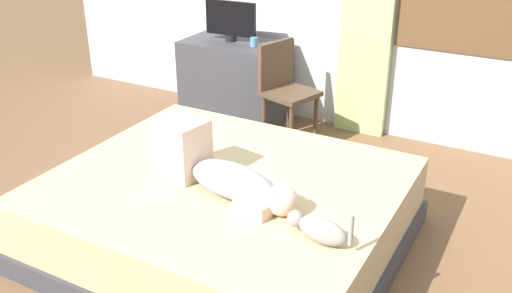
{
  "coord_description": "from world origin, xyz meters",
  "views": [
    {
      "loc": [
        1.45,
        -2.31,
        2.05
      ],
      "look_at": [
        -0.02,
        0.38,
        0.61
      ],
      "focal_mm": 40.24,
      "sensor_mm": 36.0,
      "label": 1
    }
  ],
  "objects_px": {
    "cat": "(319,229)",
    "desk": "(235,81)",
    "person_lying": "(219,171)",
    "chair_by_desk": "(284,86)",
    "bed": "(225,213)",
    "tv_monitor": "(231,20)",
    "cup": "(254,42)"
  },
  "relations": [
    {
      "from": "desk",
      "to": "tv_monitor",
      "type": "xyz_separation_m",
      "value": [
        -0.04,
        -0.0,
        0.55
      ]
    },
    {
      "from": "cup",
      "to": "desk",
      "type": "bearing_deg",
      "value": 164.38
    },
    {
      "from": "person_lying",
      "to": "tv_monitor",
      "type": "distance_m",
      "value": 2.18
    },
    {
      "from": "chair_by_desk",
      "to": "person_lying",
      "type": "bearing_deg",
      "value": -76.47
    },
    {
      "from": "bed",
      "to": "chair_by_desk",
      "type": "relative_size",
      "value": 2.35
    },
    {
      "from": "cat",
      "to": "person_lying",
      "type": "bearing_deg",
      "value": 163.4
    },
    {
      "from": "cat",
      "to": "chair_by_desk",
      "type": "xyz_separation_m",
      "value": [
        -1.09,
        1.83,
        -0.02
      ]
    },
    {
      "from": "bed",
      "to": "desk",
      "type": "height_order",
      "value": "desk"
    },
    {
      "from": "bed",
      "to": "tv_monitor",
      "type": "height_order",
      "value": "tv_monitor"
    },
    {
      "from": "desk",
      "to": "cup",
      "type": "distance_m",
      "value": 0.47
    },
    {
      "from": "bed",
      "to": "chair_by_desk",
      "type": "xyz_separation_m",
      "value": [
        -0.36,
        1.52,
        0.28
      ]
    },
    {
      "from": "person_lying",
      "to": "tv_monitor",
      "type": "height_order",
      "value": "tv_monitor"
    },
    {
      "from": "cat",
      "to": "desk",
      "type": "bearing_deg",
      "value": 129.23
    },
    {
      "from": "desk",
      "to": "tv_monitor",
      "type": "height_order",
      "value": "tv_monitor"
    },
    {
      "from": "cat",
      "to": "chair_by_desk",
      "type": "bearing_deg",
      "value": 120.67
    },
    {
      "from": "desk",
      "to": "cup",
      "type": "relative_size",
      "value": 11.81
    },
    {
      "from": "person_lying",
      "to": "desk",
      "type": "bearing_deg",
      "value": 118.23
    },
    {
      "from": "person_lying",
      "to": "cat",
      "type": "relative_size",
      "value": 2.65
    },
    {
      "from": "person_lying",
      "to": "chair_by_desk",
      "type": "height_order",
      "value": "chair_by_desk"
    },
    {
      "from": "cat",
      "to": "tv_monitor",
      "type": "xyz_separation_m",
      "value": [
        -1.74,
        2.09,
        0.4
      ]
    },
    {
      "from": "desk",
      "to": "cup",
      "type": "bearing_deg",
      "value": -15.62
    },
    {
      "from": "cat",
      "to": "cup",
      "type": "xyz_separation_m",
      "value": [
        -1.48,
        2.02,
        0.25
      ]
    },
    {
      "from": "desk",
      "to": "chair_by_desk",
      "type": "xyz_separation_m",
      "value": [
        0.62,
        -0.26,
        0.14
      ]
    },
    {
      "from": "person_lying",
      "to": "chair_by_desk",
      "type": "relative_size",
      "value": 1.1
    },
    {
      "from": "desk",
      "to": "tv_monitor",
      "type": "relative_size",
      "value": 1.87
    },
    {
      "from": "cat",
      "to": "desk",
      "type": "height_order",
      "value": "desk"
    },
    {
      "from": "bed",
      "to": "tv_monitor",
      "type": "relative_size",
      "value": 4.2
    },
    {
      "from": "bed",
      "to": "cat",
      "type": "height_order",
      "value": "cat"
    },
    {
      "from": "chair_by_desk",
      "to": "bed",
      "type": "bearing_deg",
      "value": -76.72
    },
    {
      "from": "person_lying",
      "to": "cat",
      "type": "height_order",
      "value": "person_lying"
    },
    {
      "from": "person_lying",
      "to": "tv_monitor",
      "type": "relative_size",
      "value": 1.96
    },
    {
      "from": "cup",
      "to": "tv_monitor",
      "type": "bearing_deg",
      "value": 166.45
    }
  ]
}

